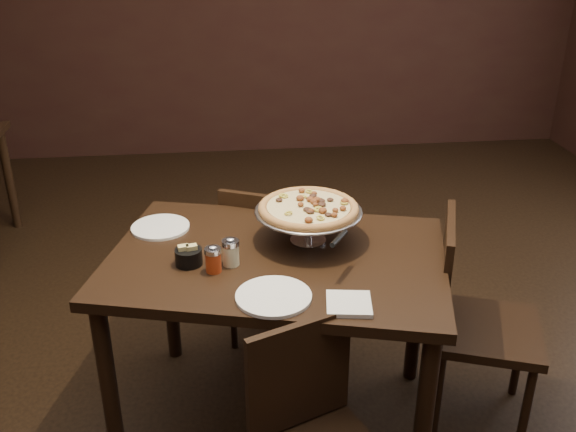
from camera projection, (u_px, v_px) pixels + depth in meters
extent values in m
cube|color=black|center=(285.00, 414.00, 2.83)|extent=(6.00, 7.00, 0.02)
cube|color=black|center=(277.00, 260.00, 2.47)|extent=(1.46, 1.16, 0.04)
cylinder|color=black|center=(109.00, 390.00, 2.39)|extent=(0.06, 0.06, 0.76)
cylinder|color=black|center=(423.00, 422.00, 2.24)|extent=(0.06, 0.06, 0.76)
cylinder|color=black|center=(170.00, 288.00, 3.04)|extent=(0.06, 0.06, 0.76)
cylinder|color=black|center=(416.00, 308.00, 2.89)|extent=(0.06, 0.06, 0.76)
cylinder|color=black|center=(9.00, 179.00, 4.36)|extent=(0.06, 0.06, 0.71)
cylinder|color=silver|center=(308.00, 240.00, 2.57)|extent=(0.15, 0.15, 0.01)
cylinder|color=silver|center=(308.00, 226.00, 2.54)|extent=(0.03, 0.03, 0.11)
cylinder|color=silver|center=(308.00, 213.00, 2.51)|extent=(0.10, 0.10, 0.01)
cylinder|color=#A6A5AB|center=(308.00, 211.00, 2.51)|extent=(0.42, 0.42, 0.01)
torus|color=#A6A5AB|center=(308.00, 211.00, 2.51)|extent=(0.43, 0.43, 0.01)
cylinder|color=brown|center=(308.00, 209.00, 2.51)|extent=(0.38, 0.38, 0.01)
torus|color=brown|center=(308.00, 208.00, 2.51)|extent=(0.40, 0.40, 0.03)
cylinder|color=tan|center=(308.00, 207.00, 2.50)|extent=(0.33, 0.33, 0.01)
cylinder|color=beige|center=(231.00, 255.00, 2.38)|extent=(0.06, 0.06, 0.08)
cylinder|color=silver|center=(230.00, 243.00, 2.36)|extent=(0.07, 0.07, 0.02)
ellipsoid|color=silver|center=(230.00, 239.00, 2.35)|extent=(0.03, 0.03, 0.01)
cylinder|color=maroon|center=(213.00, 262.00, 2.33)|extent=(0.06, 0.06, 0.08)
cylinder|color=silver|center=(213.00, 251.00, 2.31)|extent=(0.06, 0.06, 0.02)
ellipsoid|color=silver|center=(213.00, 247.00, 2.31)|extent=(0.03, 0.03, 0.01)
cylinder|color=black|center=(189.00, 257.00, 2.38)|extent=(0.10, 0.10, 0.06)
cube|color=#D0BF78|center=(184.00, 254.00, 2.38)|extent=(0.04, 0.04, 0.07)
cube|color=#D0BF78|center=(192.00, 253.00, 2.38)|extent=(0.04, 0.04, 0.07)
cube|color=white|center=(349.00, 304.00, 2.14)|extent=(0.17, 0.17, 0.02)
cylinder|color=white|center=(160.00, 227.00, 2.67)|extent=(0.24, 0.24, 0.01)
cylinder|color=white|center=(274.00, 296.00, 2.18)|extent=(0.26, 0.26, 0.01)
cone|color=silver|center=(339.00, 239.00, 2.28)|extent=(0.16, 0.16, 0.00)
cylinder|color=black|center=(339.00, 239.00, 2.28)|extent=(0.08, 0.12, 0.02)
cube|color=black|center=(275.00, 265.00, 3.17)|extent=(0.54, 0.54, 0.04)
cube|color=black|center=(262.00, 238.00, 2.91)|extent=(0.38, 0.19, 0.42)
cylinder|color=black|center=(315.00, 291.00, 3.36)|extent=(0.03, 0.03, 0.40)
cylinder|color=black|center=(257.00, 281.00, 3.45)|extent=(0.03, 0.03, 0.40)
cylinder|color=black|center=(297.00, 326.00, 3.08)|extent=(0.03, 0.03, 0.40)
cylinder|color=black|center=(234.00, 314.00, 3.17)|extent=(0.03, 0.03, 0.40)
cube|color=black|center=(299.00, 374.00, 2.11)|extent=(0.36, 0.17, 0.40)
cube|color=black|center=(487.00, 330.00, 2.64)|extent=(0.55, 0.55, 0.04)
cube|color=black|center=(445.00, 271.00, 2.57)|extent=(0.17, 0.41, 0.45)
cylinder|color=black|center=(526.00, 408.00, 2.55)|extent=(0.04, 0.04, 0.42)
cylinder|color=black|center=(519.00, 356.00, 2.85)|extent=(0.04, 0.04, 0.42)
cylinder|color=black|center=(438.00, 395.00, 2.62)|extent=(0.04, 0.04, 0.42)
cylinder|color=black|center=(440.00, 345.00, 2.92)|extent=(0.04, 0.04, 0.42)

